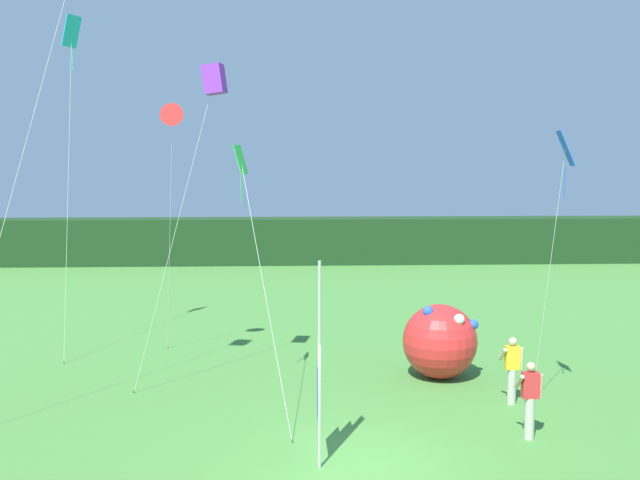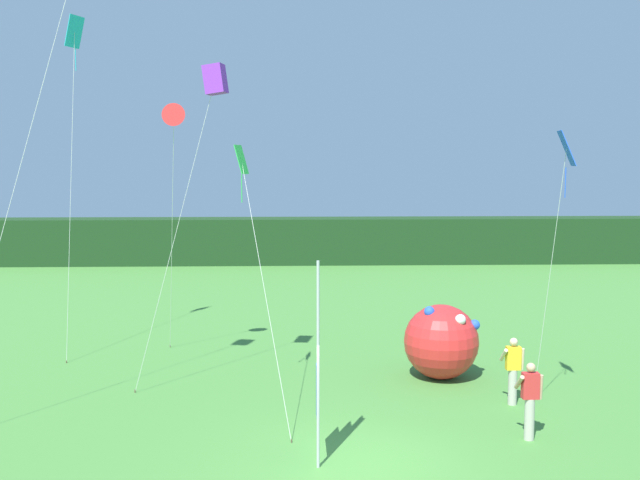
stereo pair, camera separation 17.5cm
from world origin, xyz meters
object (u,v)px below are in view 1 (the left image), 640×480
Objects in this scene: person_near_banner at (512,368)px; kite_cyan_diamond_5 at (71,49)px; kite_blue_diamond_1 at (564,161)px; kite_purple_box_3 at (214,81)px; person_mid_field at (530,398)px; banner_flag at (319,366)px; kite_red_delta_4 at (172,117)px; inflatable_balloon at (440,341)px; kite_green_diamond_0 at (243,176)px.

kite_cyan_diamond_5 reaches higher than person_near_banner.
kite_purple_box_3 reaches higher than kite_blue_diamond_1.
kite_cyan_diamond_5 is (-11.90, 7.99, 8.61)m from person_mid_field.
kite_blue_diamond_1 is at bearing -26.65° from kite_cyan_diamond_5.
banner_flag is 8.31m from kite_purple_box_3.
kite_cyan_diamond_5 reaches higher than banner_flag.
kite_purple_box_3 is at bearing -56.31° from kite_red_delta_4.
inflatable_balloon is at bearing -16.98° from kite_cyan_diamond_5.
person_mid_field is 0.27× the size of kite_green_diamond_0.
kite_cyan_diamond_5 is at bearing 146.12° from person_mid_field.
kite_purple_box_3 reaches higher than inflatable_balloon.
person_mid_field is at bearing -24.59° from kite_green_diamond_0.
person_mid_field is (4.68, 1.03, -1.08)m from banner_flag.
kite_red_delta_4 is (-7.56, 1.40, 6.30)m from inflatable_balloon.
person_mid_field is 0.81× the size of inflatable_balloon.
person_near_banner is at bearing -24.75° from kite_cyan_diamond_5.
kite_purple_box_3 reaches higher than banner_flag.
person_mid_field is at bearing -33.88° from kite_cyan_diamond_5.
banner_flag is at bearing -66.74° from kite_green_diamond_0.
person_near_banner is 0.26× the size of kite_green_diamond_0.
person_mid_field is at bearing -77.68° from inflatable_balloon.
inflatable_balloon is at bearing 123.75° from kite_blue_diamond_1.
kite_blue_diamond_1 reaches higher than person_near_banner.
kite_green_diamond_0 is 0.84× the size of kite_red_delta_4.
kite_green_diamond_0 is at bearing -55.02° from kite_red_delta_4.
kite_green_diamond_0 is 0.96× the size of kite_blue_diamond_1.
kite_blue_diamond_1 reaches higher than banner_flag.
kite_green_diamond_0 is at bearing 113.26° from banner_flag.
banner_flag is at bearing -61.21° from kite_red_delta_4.
kite_cyan_diamond_5 is at bearing 155.25° from person_near_banner.
person_mid_field is 0.20× the size of kite_purple_box_3.
person_mid_field reaches higher than person_near_banner.
kite_green_diamond_0 is 0.76× the size of kite_purple_box_3.
banner_flag is 0.54× the size of kite_red_delta_4.
kite_cyan_diamond_5 is at bearing 128.67° from banner_flag.
kite_red_delta_4 is 0.73× the size of kite_cyan_diamond_5.
inflatable_balloon is 14.19m from kite_cyan_diamond_5.
inflatable_balloon is 0.31× the size of kite_blue_diamond_1.
kite_purple_box_3 is (-7.17, 3.95, 7.24)m from person_mid_field.
kite_red_delta_4 reaches higher than person_mid_field.
kite_red_delta_4 is at bearing 169.51° from inflatable_balloon.
kite_blue_diamond_1 is at bearing -25.43° from kite_red_delta_4.
kite_red_delta_4 is (-1.41, 2.12, -0.81)m from kite_purple_box_3.
kite_cyan_diamond_5 reaches higher than kite_purple_box_3.
kite_red_delta_4 reaches higher than kite_green_diamond_0.
person_mid_field is 10.93m from kite_purple_box_3.
banner_flag is 1.97× the size of inflatable_balloon.
person_mid_field is 0.16× the size of kite_cyan_diamond_5.
kite_red_delta_4 reaches higher than person_near_banner.
kite_red_delta_4 is (-9.71, 4.62, 1.27)m from kite_blue_diamond_1.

